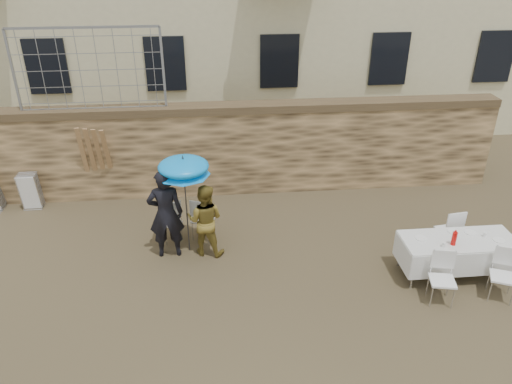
{
  "coord_description": "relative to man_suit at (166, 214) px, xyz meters",
  "views": [
    {
      "loc": [
        -0.38,
        -6.14,
        5.84
      ],
      "look_at": [
        0.4,
        2.2,
        1.4
      ],
      "focal_mm": 35.0,
      "sensor_mm": 36.0,
      "label": 1
    }
  ],
  "objects": [
    {
      "name": "ground",
      "position": [
        1.35,
        -2.33,
        -0.94
      ],
      "size": [
        80.0,
        80.0,
        0.0
      ],
      "primitive_type": "plane",
      "color": "brown",
      "rests_on": "ground"
    },
    {
      "name": "stone_wall",
      "position": [
        1.35,
        2.67,
        0.16
      ],
      "size": [
        13.0,
        0.5,
        2.2
      ],
      "primitive_type": "cube",
      "color": "olive",
      "rests_on": "ground"
    },
    {
      "name": "chain_link_fence",
      "position": [
        -1.65,
        2.67,
        2.16
      ],
      "size": [
        3.2,
        0.06,
        1.8
      ],
      "primitive_type": null,
      "color": "gray",
      "rests_on": "stone_wall"
    },
    {
      "name": "man_suit",
      "position": [
        0.0,
        0.0,
        0.0
      ],
      "size": [
        0.71,
        0.49,
        1.88
      ],
      "primitive_type": "imported",
      "rotation": [
        0.0,
        0.0,
        3.2
      ],
      "color": "black",
      "rests_on": "ground"
    },
    {
      "name": "woman_dress",
      "position": [
        0.75,
        0.0,
        -0.18
      ],
      "size": [
        0.86,
        0.75,
        1.52
      ],
      "primitive_type": "imported",
      "rotation": [
        0.0,
        0.0,
        2.87
      ],
      "color": "#A98D33",
      "rests_on": "ground"
    },
    {
      "name": "umbrella",
      "position": [
        0.4,
        0.1,
        0.88
      ],
      "size": [
        1.01,
        1.01,
        1.94
      ],
      "color": "#3F3F44",
      "rests_on": "ground"
    },
    {
      "name": "couple_chair_left",
      "position": [
        0.0,
        0.55,
        -0.46
      ],
      "size": [
        0.65,
        0.65,
        0.96
      ],
      "primitive_type": null,
      "rotation": [
        0.0,
        0.0,
        3.66
      ],
      "color": "white",
      "rests_on": "ground"
    },
    {
      "name": "couple_chair_right",
      "position": [
        0.7,
        0.55,
        -0.46
      ],
      "size": [
        0.63,
        0.63,
        0.96
      ],
      "primitive_type": null,
      "rotation": [
        0.0,
        0.0,
        2.73
      ],
      "color": "white",
      "rests_on": "ground"
    },
    {
      "name": "banquet_table",
      "position": [
        5.42,
        -1.16,
        -0.21
      ],
      "size": [
        2.1,
        0.85,
        0.78
      ],
      "color": "silver",
      "rests_on": "ground"
    },
    {
      "name": "soda_bottle",
      "position": [
        5.22,
        -1.31,
        -0.04
      ],
      "size": [
        0.09,
        0.09,
        0.26
      ],
      "primitive_type": "cylinder",
      "color": "red",
      "rests_on": "banquet_table"
    },
    {
      "name": "table_chair_front_left",
      "position": [
        4.82,
        -1.91,
        -0.46
      ],
      "size": [
        0.57,
        0.57,
        0.96
      ],
      "primitive_type": null,
      "rotation": [
        0.0,
        0.0,
        -0.2
      ],
      "color": "white",
      "rests_on": "ground"
    },
    {
      "name": "table_chair_front_right",
      "position": [
        5.92,
        -1.91,
        -0.46
      ],
      "size": [
        0.63,
        0.63,
        0.96
      ],
      "primitive_type": null,
      "rotation": [
        0.0,
        0.0,
        -0.41
      ],
      "color": "white",
      "rests_on": "ground"
    },
    {
      "name": "table_chair_back",
      "position": [
        5.62,
        -0.36,
        -0.46
      ],
      "size": [
        0.54,
        0.54,
        0.96
      ],
      "primitive_type": null,
      "rotation": [
        0.0,
        0.0,
        3.27
      ],
      "color": "white",
      "rests_on": "ground"
    },
    {
      "name": "chair_stack_right",
      "position": [
        -3.29,
        2.31,
        -0.48
      ],
      "size": [
        0.46,
        0.4,
        0.92
      ],
      "primitive_type": null,
      "color": "white",
      "rests_on": "ground"
    },
    {
      "name": "wood_planks",
      "position": [
        -1.69,
        2.38,
        0.06
      ],
      "size": [
        0.7,
        0.2,
        2.0
      ],
      "primitive_type": null,
      "color": "#A37749",
      "rests_on": "ground"
    }
  ]
}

